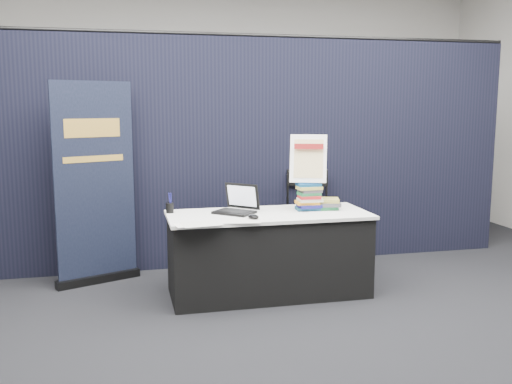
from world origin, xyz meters
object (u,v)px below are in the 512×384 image
at_px(pullup_banner, 95,195).
at_px(display_table, 268,254).
at_px(book_stack_short, 326,204).
at_px(info_sign, 308,159).
at_px(book_stack_tall, 309,197).
at_px(stacking_chair, 312,214).
at_px(laptop, 233,206).

bearing_deg(pullup_banner, display_table, -47.68).
bearing_deg(book_stack_short, info_sign, 172.68).
relative_size(book_stack_tall, stacking_chair, 0.25).
height_order(display_table, laptop, laptop).
distance_m(book_stack_tall, stacking_chair, 0.82).
distance_m(pullup_banner, stacking_chair, 2.22).
height_order(laptop, book_stack_tall, laptop).
height_order(book_stack_short, stacking_chair, stacking_chair).
height_order(info_sign, stacking_chair, info_sign).
relative_size(book_stack_short, info_sign, 0.58).
distance_m(laptop, stacking_chair, 1.21).
bearing_deg(stacking_chair, laptop, -130.40).
bearing_deg(info_sign, book_stack_short, 13.18).
bearing_deg(stacking_chair, book_stack_tall, -96.26).
distance_m(laptop, book_stack_short, 0.87).
relative_size(display_table, book_stack_tall, 7.17).
height_order(book_stack_short, info_sign, info_sign).
relative_size(book_stack_tall, pullup_banner, 0.13).
bearing_deg(book_stack_tall, stacking_chair, 68.44).
bearing_deg(book_stack_short, display_table, -173.51).
relative_size(laptop, stacking_chair, 0.45).
height_order(laptop, book_stack_short, laptop).
relative_size(laptop, book_stack_short, 1.74).
distance_m(info_sign, stacking_chair, 0.98).
xyz_separation_m(display_table, info_sign, (0.40, 0.09, 0.84)).
xyz_separation_m(book_stack_tall, stacking_chair, (0.28, 0.71, -0.31)).
height_order(book_stack_tall, stacking_chair, stacking_chair).
bearing_deg(laptop, pullup_banner, -164.77).
relative_size(display_table, stacking_chair, 1.76).
bearing_deg(book_stack_tall, book_stack_short, 2.76).
distance_m(laptop, book_stack_tall, 0.70).
bearing_deg(book_stack_short, laptop, 178.11).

